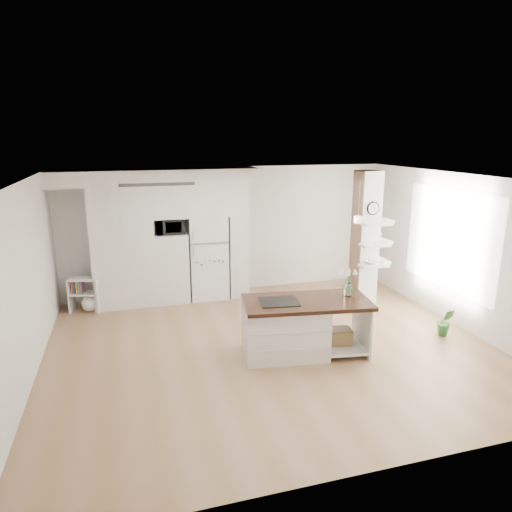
{
  "coord_description": "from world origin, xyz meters",
  "views": [
    {
      "loc": [
        -2.11,
        -6.44,
        3.31
      ],
      "look_at": [
        0.02,
        0.9,
        1.3
      ],
      "focal_mm": 32.0,
      "sensor_mm": 36.0,
      "label": 1
    }
  ],
  "objects_px": {
    "floor_plant_a": "(445,322)",
    "bookshelf": "(87,297)",
    "refrigerator": "(207,257)",
    "kitchen_island": "(292,326)"
  },
  "relations": [
    {
      "from": "refrigerator",
      "to": "kitchen_island",
      "type": "xyz_separation_m",
      "value": [
        0.78,
        -2.99,
        -0.42
      ]
    },
    {
      "from": "floor_plant_a",
      "to": "refrigerator",
      "type": "bearing_deg",
      "value": 138.73
    },
    {
      "from": "kitchen_island",
      "to": "refrigerator",
      "type": "bearing_deg",
      "value": 112.87
    },
    {
      "from": "kitchen_island",
      "to": "floor_plant_a",
      "type": "height_order",
      "value": "kitchen_island"
    },
    {
      "from": "floor_plant_a",
      "to": "bookshelf",
      "type": "bearing_deg",
      "value": 153.96
    },
    {
      "from": "refrigerator",
      "to": "bookshelf",
      "type": "distance_m",
      "value": 2.49
    },
    {
      "from": "kitchen_island",
      "to": "floor_plant_a",
      "type": "relative_size",
      "value": 4.1
    },
    {
      "from": "refrigerator",
      "to": "kitchen_island",
      "type": "bearing_deg",
      "value": -75.37
    },
    {
      "from": "bookshelf",
      "to": "kitchen_island",
      "type": "bearing_deg",
      "value": -25.15
    },
    {
      "from": "refrigerator",
      "to": "floor_plant_a",
      "type": "distance_m",
      "value": 4.73
    }
  ]
}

